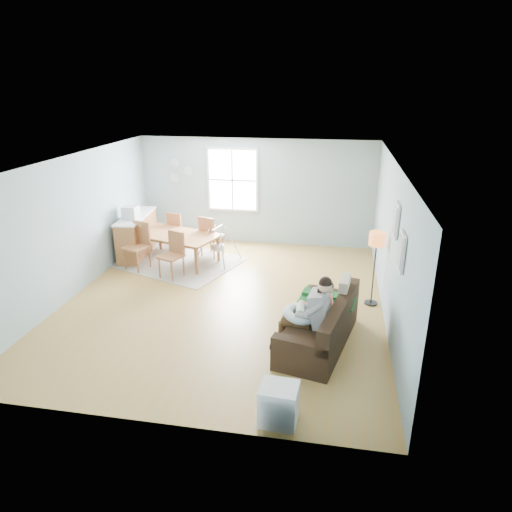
% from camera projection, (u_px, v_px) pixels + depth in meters
% --- Properties ---
extents(room, '(8.40, 9.40, 3.90)m').
position_uv_depth(room, '(222.00, 177.00, 8.04)').
color(room, '#A97F3C').
extents(window, '(1.32, 0.08, 1.62)m').
position_uv_depth(window, '(233.00, 180.00, 11.60)').
color(window, white).
rests_on(window, room).
extents(pictures, '(0.05, 1.34, 0.74)m').
position_uv_depth(pictures, '(399.00, 235.00, 6.80)').
color(pictures, white).
rests_on(pictures, room).
extents(wall_plates, '(0.67, 0.02, 0.66)m').
position_uv_depth(wall_plates, '(180.00, 171.00, 11.77)').
color(wall_plates, '#8A9AA6').
rests_on(wall_plates, room).
extents(sofa, '(1.30, 2.16, 0.81)m').
position_uv_depth(sofa, '(322.00, 328.00, 7.30)').
color(sofa, black).
rests_on(sofa, room).
extents(green_throw, '(1.04, 0.90, 0.04)m').
position_uv_depth(green_throw, '(329.00, 298.00, 7.83)').
color(green_throw, '#145B27').
rests_on(green_throw, sofa).
extents(beige_pillow, '(0.21, 0.52, 0.50)m').
position_uv_depth(beige_pillow, '(344.00, 292.00, 7.51)').
color(beige_pillow, tan).
rests_on(beige_pillow, sofa).
extents(father, '(0.96, 0.51, 1.31)m').
position_uv_depth(father, '(310.00, 312.00, 6.96)').
color(father, gray).
rests_on(father, sofa).
extents(nursing_pillow, '(0.69, 0.68, 0.21)m').
position_uv_depth(nursing_pillow, '(300.00, 314.00, 7.04)').
color(nursing_pillow, silver).
rests_on(nursing_pillow, father).
extents(infant, '(0.15, 0.37, 0.14)m').
position_uv_depth(infant, '(301.00, 308.00, 7.04)').
color(infant, silver).
rests_on(infant, nursing_pillow).
extents(toddler, '(0.56, 0.35, 0.84)m').
position_uv_depth(toddler, '(322.00, 300.00, 7.35)').
color(toddler, silver).
rests_on(toddler, sofa).
extents(floor_lamp, '(0.29, 0.29, 1.44)m').
position_uv_depth(floor_lamp, '(376.00, 245.00, 8.33)').
color(floor_lamp, black).
rests_on(floor_lamp, room).
extents(storage_cube, '(0.49, 0.44, 0.52)m').
position_uv_depth(storage_cube, '(278.00, 404.00, 5.63)').
color(storage_cube, silver).
rests_on(storage_cube, room).
extents(rug, '(3.29, 2.89, 0.01)m').
position_uv_depth(rug, '(177.00, 262.00, 10.79)').
color(rug, '#9C958E').
rests_on(rug, room).
extents(dining_table, '(2.18, 1.63, 0.68)m').
position_uv_depth(dining_table, '(176.00, 248.00, 10.67)').
color(dining_table, '#8F5F2F').
rests_on(dining_table, rug).
extents(chair_sw, '(0.62, 0.62, 1.07)m').
position_uv_depth(chair_sw, '(139.00, 242.00, 10.26)').
color(chair_sw, '#925732').
rests_on(chair_sw, rug).
extents(chair_se, '(0.59, 0.59, 1.00)m').
position_uv_depth(chair_se, '(173.00, 251.00, 9.81)').
color(chair_se, '#925732').
rests_on(chair_se, rug).
extents(chair_nw, '(0.56, 0.56, 0.99)m').
position_uv_depth(chair_nw, '(177.00, 228.00, 11.37)').
color(chair_nw, '#925732').
rests_on(chair_nw, rug).
extents(chair_ne, '(0.59, 0.59, 1.02)m').
position_uv_depth(chair_ne, '(209.00, 234.00, 10.91)').
color(chair_ne, '#925732').
rests_on(chair_ne, rug).
extents(counter, '(0.69, 1.81, 0.99)m').
position_uv_depth(counter, '(137.00, 235.00, 11.11)').
color(counter, '#8F5F2F').
rests_on(counter, room).
extents(monitor, '(0.34, 0.32, 0.31)m').
position_uv_depth(monitor, '(131.00, 213.00, 10.57)').
color(monitor, silver).
rests_on(monitor, counter).
extents(baby_swing, '(1.01, 1.02, 0.84)m').
position_uv_depth(baby_swing, '(218.00, 246.00, 10.69)').
color(baby_swing, silver).
rests_on(baby_swing, room).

